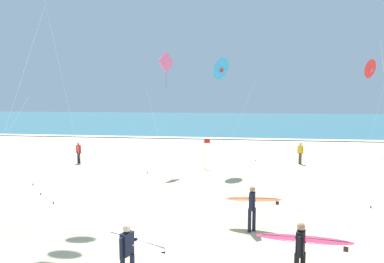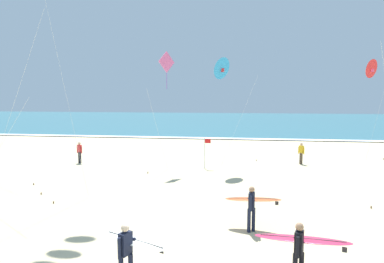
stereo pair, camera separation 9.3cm
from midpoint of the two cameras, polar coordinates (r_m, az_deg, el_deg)
ocean_water at (r=68.66m, az=6.35°, el=1.89°), size 160.00×60.00×0.08m
shoreline_foam at (r=39.10m, az=5.24°, el=-1.16°), size 160.00×1.45×0.01m
surfer_lead at (r=9.42m, az=-10.63°, el=-18.73°), size 2.18×1.33×1.71m
surfer_trailing at (r=9.81m, az=17.97°, el=-17.88°), size 2.60×1.29×1.71m
surfer_third at (r=12.82m, az=10.14°, el=-11.93°), size 2.16×1.04×1.71m
kite_diamond_rose_near at (r=22.52m, az=-4.67°, el=11.34°), size 1.45×2.00×7.95m
kite_delta_cobalt_close at (r=22.48m, az=4.81°, el=10.73°), size 3.31×4.23×7.57m
kite_delta_scarlet_outer at (r=27.98m, az=28.07°, el=9.46°), size 2.58×2.19×7.70m
bystander_yellow_top at (r=25.78m, az=17.99°, el=-3.55°), size 0.39×0.37×1.59m
bystander_red_top at (r=26.23m, az=-18.98°, el=-3.42°), size 0.48×0.27×1.59m
lifeguard_flag at (r=23.08m, az=2.09°, el=-3.21°), size 0.45×0.05×2.10m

